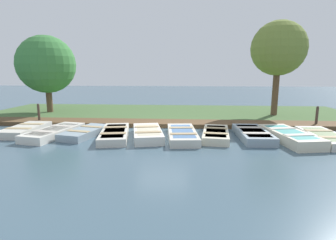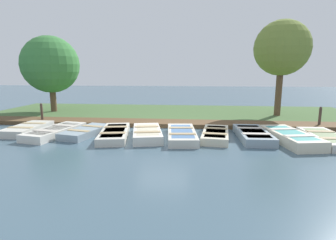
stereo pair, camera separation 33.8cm
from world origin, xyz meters
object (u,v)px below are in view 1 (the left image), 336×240
rowboat_4 (148,133)px  rowboat_5 (182,134)px  rowboat_0 (25,130)px  rowboat_2 (85,132)px  rowboat_3 (115,134)px  mooring_post_near (39,114)px  rowboat_8 (289,136)px  rowboat_9 (325,137)px  park_tree_left (279,49)px  rowboat_7 (253,134)px  park_tree_far_left (46,65)px  mooring_post_far (317,117)px  rowboat_1 (54,132)px  rowboat_6 (216,134)px

rowboat_4 → rowboat_5: size_ratio=0.92×
rowboat_0 → rowboat_2: 2.99m
rowboat_3 → rowboat_4: bearing=80.9°
mooring_post_near → rowboat_8: bearing=77.1°
rowboat_9 → park_tree_left: (-5.78, -0.25, 4.03)m
rowboat_0 → rowboat_7: 10.40m
rowboat_2 → rowboat_5: 4.38m
rowboat_3 → rowboat_2: bearing=-110.0°
rowboat_2 → rowboat_9: size_ratio=0.89×
rowboat_5 → rowboat_7: (-0.23, 3.05, 0.01)m
rowboat_9 → rowboat_8: bearing=-87.6°
rowboat_7 → rowboat_8: (0.42, 1.39, 0.03)m
rowboat_8 → park_tree_left: (-5.88, 1.24, 3.99)m
rowboat_5 → park_tree_far_left: (-5.93, -9.06, 3.12)m
mooring_post_far → rowboat_8: bearing=-40.2°
mooring_post_near → rowboat_4: bearing=67.5°
rowboat_3 → rowboat_7: bearing=82.2°
rowboat_3 → mooring_post_near: size_ratio=3.05×
rowboat_4 → rowboat_9: (0.07, 7.45, -0.03)m
rowboat_3 → park_tree_left: (-5.76, 8.65, 4.03)m
mooring_post_far → rowboat_1: bearing=-78.1°
rowboat_6 → rowboat_9: rowboat_6 is taller
rowboat_5 → mooring_post_near: mooring_post_near is taller
rowboat_5 → rowboat_9: 5.94m
rowboat_4 → mooring_post_near: 6.96m
rowboat_1 → park_tree_left: (-5.71, 11.42, 4.02)m
rowboat_5 → rowboat_9: bearing=83.5°
rowboat_1 → rowboat_3: rowboat_1 is taller
park_tree_far_left → park_tree_left: park_tree_left is taller
rowboat_5 → mooring_post_far: mooring_post_far is taller
rowboat_2 → mooring_post_near: (-2.46, -3.56, 0.41)m
rowboat_4 → park_tree_far_left: (-5.96, -7.54, 3.10)m
rowboat_1 → rowboat_6: (-0.18, 7.19, -0.01)m
rowboat_7 → rowboat_6: bearing=-88.7°
rowboat_9 → mooring_post_far: (-2.72, 0.89, 0.40)m
mooring_post_near → park_tree_far_left: 4.43m
rowboat_0 → rowboat_2: (0.25, 2.98, -0.02)m
park_tree_left → park_tree_far_left: bearing=-90.9°
rowboat_7 → rowboat_9: (0.32, 2.89, -0.01)m
rowboat_7 → rowboat_9: 2.90m
rowboat_5 → park_tree_far_left: size_ratio=0.63×
rowboat_6 → rowboat_7: (-0.08, 1.59, 0.01)m
rowboat_1 → park_tree_far_left: park_tree_far_left is taller
park_tree_left → rowboat_6: bearing=-37.3°
rowboat_0 → rowboat_5: rowboat_0 is taller
rowboat_0 → rowboat_8: 11.81m
rowboat_1 → mooring_post_near: size_ratio=2.93×
rowboat_7 → rowboat_5: bearing=-87.0°
park_tree_far_left → rowboat_1: bearing=29.2°
rowboat_2 → rowboat_0: bearing=-81.6°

